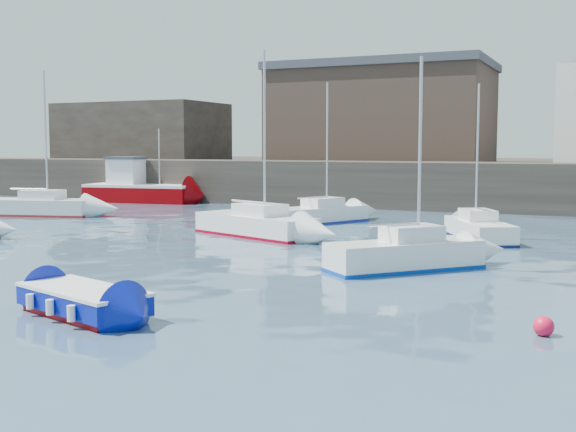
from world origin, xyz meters
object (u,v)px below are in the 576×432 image
at_px(buoy_mid, 543,336).
at_px(buoy_far, 265,230).
at_px(sailboat_c, 405,254).
at_px(fishing_boat, 138,188).
at_px(sailboat_h, 319,214).
at_px(sailboat_f, 479,229).
at_px(blue_dinghy, 83,300).
at_px(sailboat_e, 38,206).
at_px(sailboat_b, 256,224).

xyz_separation_m(buoy_mid, buoy_far, (-14.00, 15.05, 0.00)).
bearing_deg(buoy_far, sailboat_c, -41.92).
bearing_deg(sailboat_c, fishing_boat, 141.32).
relative_size(sailboat_c, sailboat_h, 0.94).
xyz_separation_m(fishing_boat, sailboat_f, (26.28, -11.63, -0.55)).
height_order(fishing_boat, buoy_far, fishing_boat).
xyz_separation_m(blue_dinghy, sailboat_e, (-19.16, 18.77, 0.16)).
distance_m(sailboat_c, buoy_mid, 8.40).
bearing_deg(sailboat_b, fishing_boat, 139.68).
distance_m(sailboat_e, sailboat_h, 16.66).
bearing_deg(buoy_mid, fishing_boat, 138.08).
height_order(blue_dinghy, buoy_far, blue_dinghy).
bearing_deg(blue_dinghy, sailboat_h, 97.25).
xyz_separation_m(sailboat_b, sailboat_c, (8.50, -5.99, -0.01)).
xyz_separation_m(sailboat_c, buoy_mid, (4.86, -6.83, -0.53)).
distance_m(blue_dinghy, buoy_mid, 10.43).
distance_m(sailboat_f, sailboat_h, 9.61).
height_order(blue_dinghy, fishing_boat, fishing_boat).
distance_m(sailboat_f, buoy_mid, 16.05).
xyz_separation_m(sailboat_c, sailboat_e, (-24.39, 9.32, 0.02)).
bearing_deg(sailboat_b, buoy_mid, -43.83).
bearing_deg(sailboat_e, buoy_mid, -28.91).
bearing_deg(fishing_boat, buoy_mid, -41.92).
distance_m(fishing_boat, sailboat_f, 28.74).
distance_m(fishing_boat, sailboat_c, 32.56).
bearing_deg(sailboat_f, fishing_boat, 156.12).
xyz_separation_m(fishing_boat, buoy_far, (16.26, -12.13, -1.02)).
height_order(blue_dinghy, sailboat_b, sailboat_b).
relative_size(sailboat_f, buoy_far, 18.57).
distance_m(fishing_boat, buoy_mid, 40.69).
distance_m(blue_dinghy, sailboat_e, 26.82).
distance_m(sailboat_c, buoy_far, 12.31).
xyz_separation_m(sailboat_b, sailboat_e, (-15.89, 3.33, 0.01)).
relative_size(sailboat_b, sailboat_e, 0.98).
bearing_deg(sailboat_b, sailboat_h, 85.65).
bearing_deg(blue_dinghy, sailboat_f, 71.44).
bearing_deg(sailboat_c, buoy_mid, -54.60).
relative_size(sailboat_c, sailboat_f, 1.03).
distance_m(blue_dinghy, fishing_boat, 35.99).
xyz_separation_m(blue_dinghy, sailboat_b, (-3.27, 15.44, 0.15)).
bearing_deg(buoy_far, fishing_boat, 143.29).
relative_size(fishing_boat, sailboat_b, 1.01).
xyz_separation_m(sailboat_e, sailboat_f, (25.25, -0.61, -0.07)).
bearing_deg(buoy_mid, buoy_far, 132.95).
xyz_separation_m(blue_dinghy, sailboat_f, (6.10, 18.16, 0.09)).
bearing_deg(blue_dinghy, buoy_far, 102.50).
height_order(sailboat_b, sailboat_c, sailboat_b).
relative_size(sailboat_f, sailboat_h, 0.91).
relative_size(sailboat_b, sailboat_f, 1.22).
height_order(blue_dinghy, sailboat_f, sailboat_f).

